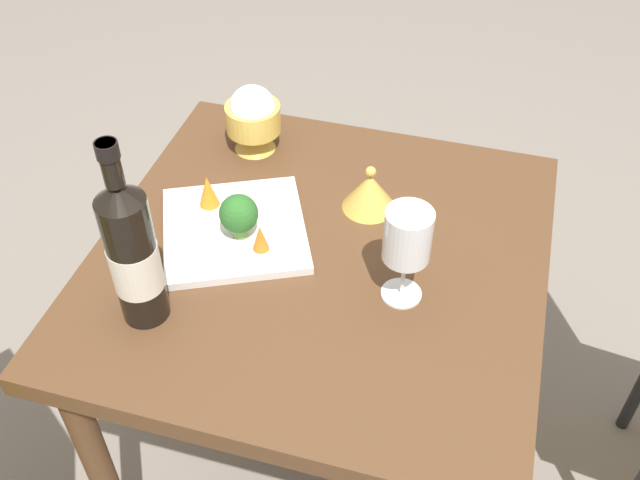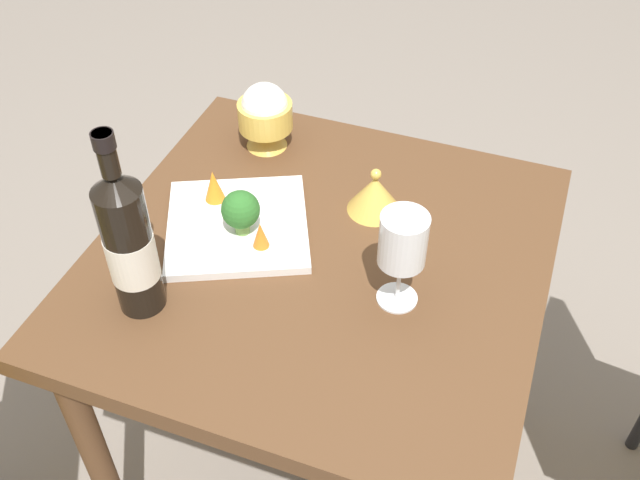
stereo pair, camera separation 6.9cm
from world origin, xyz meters
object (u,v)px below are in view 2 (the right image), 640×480
Objects in this scene: serving_plate at (237,225)px; carrot_garnish_left at (261,235)px; broccoli_floret at (241,210)px; carrot_garnish_right at (214,186)px; wine_bottle at (129,243)px; rice_bowl at (265,115)px; rice_bowl_lid at (375,194)px; wine_glass at (403,242)px.

serving_plate is 0.08m from carrot_garnish_left.
carrot_garnish_right is (0.08, -0.06, -0.02)m from broccoli_floret.
serving_plate is 3.87× the size of broccoli_floret.
wine_bottle reaches higher than serving_plate.
carrot_garnish_right is at bearing -91.15° from wine_bottle.
rice_bowl is at bearing -92.38° from wine_bottle.
broccoli_floret is (-0.09, -0.20, -0.07)m from wine_bottle.
broccoli_floret is 0.06m from carrot_garnish_left.
rice_bowl is at bearing -93.92° from carrot_garnish_right.
rice_bowl_lid is 1.17× the size of broccoli_floret.
carrot_garnish_left is at bearing 146.82° from carrot_garnish_right.
rice_bowl_lid is (0.10, -0.20, -0.09)m from wine_glass.
broccoli_floret is 0.11m from carrot_garnish_right.
broccoli_floret is (-0.07, 0.27, -0.01)m from rice_bowl.
wine_glass is at bearing 168.53° from serving_plate.
serving_plate is 0.06m from broccoli_floret.
rice_bowl_lid is 0.30× the size of serving_plate.
rice_bowl_lid is at bearing -141.55° from broccoli_floret.
wine_glass is 3.52× the size of carrot_garnish_left.
broccoli_floret reaches higher than serving_plate.
wine_glass is at bearing 164.04° from carrot_garnish_right.
broccoli_floret reaches higher than rice_bowl_lid.
broccoli_floret is at bearing 136.29° from serving_plate.
wine_glass is 0.31m from broccoli_floret.
carrot_garnish_left is (-0.07, 0.04, 0.03)m from serving_plate.
broccoli_floret is at bearing -24.99° from carrot_garnish_left.
rice_bowl_lid is at bearing -147.66° from serving_plate.
rice_bowl_lid reaches higher than carrot_garnish_left.
carrot_garnish_left is 0.16m from carrot_garnish_right.
wine_glass is 2.80× the size of carrot_garnish_right.
rice_bowl reaches higher than rice_bowl_lid.
wine_bottle reaches higher than carrot_garnish_right.
wine_glass is 1.79× the size of rice_bowl_lid.
carrot_garnish_right is (0.28, 0.09, 0.01)m from rice_bowl_lid.
rice_bowl reaches higher than serving_plate.
wine_glass is at bearing 174.47° from carrot_garnish_left.
carrot_garnish_left is (-0.12, 0.29, -0.03)m from rice_bowl.
carrot_garnish_right is at bearing 18.06° from rice_bowl_lid.
rice_bowl is 0.21m from carrot_garnish_right.
serving_plate is (-0.05, 0.25, -0.07)m from rice_bowl.
wine_bottle is 3.92× the size of broccoli_floret.
rice_bowl_lid is at bearing -161.94° from carrot_garnish_right.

